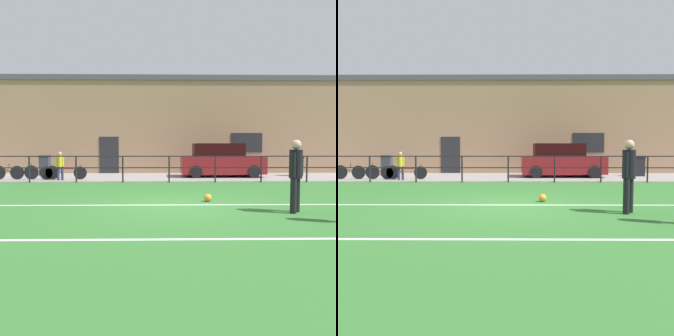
% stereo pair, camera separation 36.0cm
% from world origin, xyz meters
% --- Properties ---
extents(ground, '(60.00, 44.00, 0.04)m').
position_xyz_m(ground, '(0.00, 0.00, -0.02)').
color(ground, '#33702D').
extents(field_line_touchline, '(36.00, 0.11, 0.00)m').
position_xyz_m(field_line_touchline, '(0.00, 0.16, 0.00)').
color(field_line_touchline, white).
rests_on(field_line_touchline, ground).
extents(field_line_hash, '(36.00, 0.11, 0.00)m').
position_xyz_m(field_line_hash, '(0.00, -3.26, 0.00)').
color(field_line_hash, white).
rests_on(field_line_hash, ground).
extents(pavement_strip, '(48.00, 5.00, 0.02)m').
position_xyz_m(pavement_strip, '(0.00, 8.50, 0.01)').
color(pavement_strip, gray).
rests_on(pavement_strip, ground).
extents(perimeter_fence, '(36.07, 0.07, 1.15)m').
position_xyz_m(perimeter_fence, '(0.00, 6.00, 0.75)').
color(perimeter_fence, black).
rests_on(perimeter_fence, ground).
extents(clubhouse_facade, '(28.00, 2.56, 5.61)m').
position_xyz_m(clubhouse_facade, '(0.00, 12.20, 2.81)').
color(clubhouse_facade, '#A37A5B').
rests_on(clubhouse_facade, ground).
extents(player_goalkeeper, '(0.33, 0.39, 1.70)m').
position_xyz_m(player_goalkeeper, '(2.79, -0.95, 0.97)').
color(player_goalkeeper, black).
rests_on(player_goalkeeper, ground).
extents(soccer_ball_match, '(0.22, 0.22, 0.22)m').
position_xyz_m(soccer_ball_match, '(0.97, 0.71, 0.11)').
color(soccer_ball_match, orange).
rests_on(soccer_ball_match, ground).
extents(spectator_child, '(0.35, 0.23, 1.29)m').
position_xyz_m(spectator_child, '(-4.93, 6.84, 0.75)').
color(spectator_child, '#232D4C').
rests_on(spectator_child, pavement_strip).
extents(parked_car_red, '(4.13, 1.95, 1.68)m').
position_xyz_m(parked_car_red, '(2.69, 8.64, 0.81)').
color(parked_car_red, maroon).
rests_on(parked_car_red, pavement_strip).
extents(bicycle_parked_0, '(2.17, 0.04, 0.75)m').
position_xyz_m(bicycle_parked_0, '(-7.12, 7.20, 0.36)').
color(bicycle_parked_0, black).
rests_on(bicycle_parked_0, pavement_strip).
extents(bicycle_parked_1, '(2.25, 0.04, 0.73)m').
position_xyz_m(bicycle_parked_1, '(-6.22, 7.20, 0.35)').
color(bicycle_parked_1, black).
rests_on(bicycle_parked_1, pavement_strip).
extents(bicycle_parked_2, '(2.18, 0.04, 0.71)m').
position_xyz_m(bicycle_parked_2, '(-4.90, 7.20, 0.34)').
color(bicycle_parked_2, black).
rests_on(bicycle_parked_2, pavement_strip).
extents(trash_bin_0, '(0.54, 0.46, 1.02)m').
position_xyz_m(trash_bin_0, '(6.73, 8.99, 0.53)').
color(trash_bin_0, black).
rests_on(trash_bin_0, pavement_strip).
extents(trash_bin_1, '(0.54, 0.45, 1.06)m').
position_xyz_m(trash_bin_1, '(-6.53, 9.58, 0.55)').
color(trash_bin_1, '#33383D').
rests_on(trash_bin_1, pavement_strip).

